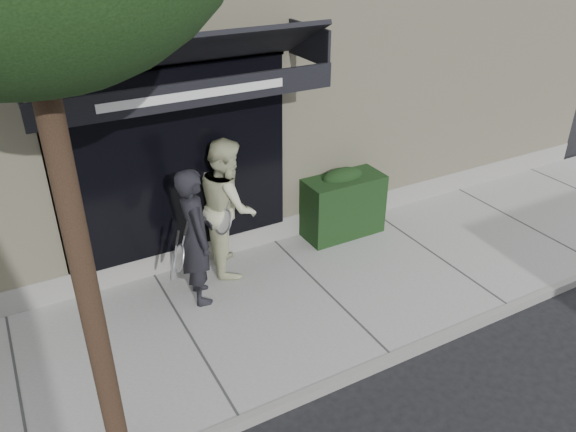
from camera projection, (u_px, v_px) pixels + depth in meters
ground at (324, 296)px, 7.99m from camera, size 80.00×80.00×0.00m
sidewalk at (324, 292)px, 7.96m from camera, size 20.00×3.00×0.12m
curb at (392, 359)px, 6.76m from camera, size 20.00×0.10×0.14m
building_facade at (187, 38)px, 10.49m from camera, size 14.30×8.04×5.64m
hedge at (341, 203)px, 9.10m from camera, size 1.30×0.70×1.14m
pedestrian_front at (196, 237)px, 7.32m from camera, size 0.81×0.87×1.92m
pedestrian_back at (228, 206)px, 7.99m from camera, size 0.98×1.14×2.01m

